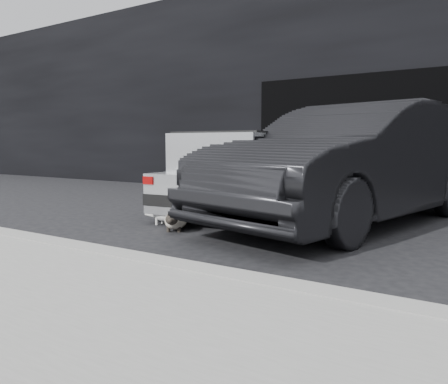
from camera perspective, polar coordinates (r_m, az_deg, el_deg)
The scene contains 9 objects.
ground at distance 6.79m, azimuth -3.10°, elevation -3.30°, with size 80.00×80.00×0.00m, color black.
building_facade at distance 11.89m, azimuth 18.49°, elevation 12.57°, with size 34.00×4.00×5.00m, color black.
garage_opening at distance 9.88m, azimuth 15.44°, elevation 7.04°, with size 4.00×0.10×2.60m, color black.
curb at distance 4.19m, azimuth -12.66°, elevation -8.61°, with size 18.00×0.25×0.12m, color gray.
sidewalk at distance 3.49m, azimuth -27.03°, elevation -12.30°, with size 18.00×2.20×0.11m, color gray.
silver_hatchback at distance 7.13m, azimuth 2.94°, elevation 2.94°, with size 1.96×3.65×1.31m.
second_car at distance 6.49m, azimuth 16.39°, elevation 3.63°, with size 1.81×5.20×1.71m, color black.
cat_siamese at distance 5.77m, azimuth -6.34°, elevation -3.70°, with size 0.52×0.75×0.29m.
cat_white at distance 6.11m, azimuth -7.25°, elevation -2.87°, with size 0.71×0.26×0.33m.
Camera 1 is at (3.88, -5.46, 1.12)m, focal length 35.00 mm.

